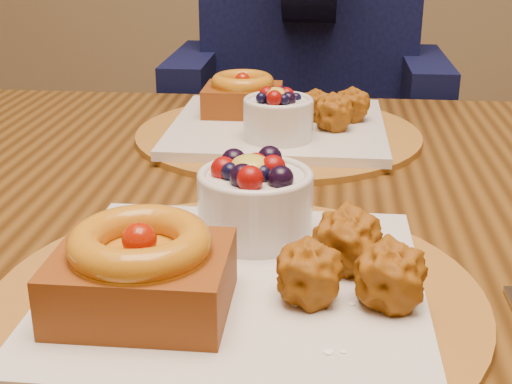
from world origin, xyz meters
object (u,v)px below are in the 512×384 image
(place_setting_near, at_px, (233,265))
(chair_far, at_px, (287,200))
(place_setting_far, at_px, (276,121))
(dining_table, at_px, (263,262))
(diner, at_px, (311,1))

(place_setting_near, relative_size, chair_far, 0.45)
(place_setting_near, xyz_separation_m, place_setting_far, (0.00, 0.43, -0.01))
(dining_table, bearing_deg, chair_far, 90.90)
(place_setting_near, xyz_separation_m, diner, (0.03, 0.94, 0.09))
(dining_table, height_order, place_setting_near, place_setting_near)
(dining_table, distance_m, place_setting_far, 0.24)
(place_setting_near, relative_size, diner, 0.46)
(place_setting_far, bearing_deg, dining_table, -89.34)
(place_setting_near, relative_size, place_setting_far, 1.00)
(dining_table, distance_m, chair_far, 0.72)
(place_setting_near, distance_m, chair_far, 0.96)
(diner, bearing_deg, place_setting_near, -114.84)
(place_setting_far, height_order, chair_far, chair_far)
(dining_table, distance_m, place_setting_near, 0.24)
(place_setting_far, relative_size, chair_far, 0.45)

